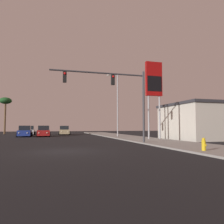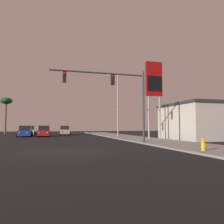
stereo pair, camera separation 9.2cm
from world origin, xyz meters
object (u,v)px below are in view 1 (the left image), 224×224
object	(u,v)px
car_white	(29,131)
palm_tree_far	(5,102)
car_blue	(25,132)
traffic_light_mast	(118,90)
street_lamp	(117,102)
car_tan	(64,131)
gas_station_sign	(154,83)
car_red	(44,132)
fire_hydrant	(204,144)

from	to	relation	value
car_white	palm_tree_far	distance (m)	9.67
car_blue	traffic_light_mast	world-z (taller)	traffic_light_mast
street_lamp	car_tan	bearing A→B (deg)	118.47
car_blue	gas_station_sign	distance (m)	20.74
car_blue	palm_tree_far	bearing A→B (deg)	-68.78
car_red	traffic_light_mast	bearing A→B (deg)	110.53
car_blue	street_lamp	bearing A→B (deg)	155.02
car_red	street_lamp	distance (m)	12.33
traffic_light_mast	palm_tree_far	xyz separation A→B (m)	(-14.65, 29.67, 1.63)
traffic_light_mast	street_lamp	bearing A→B (deg)	73.58
car_white	traffic_light_mast	xyz separation A→B (m)	(9.51, -23.74, 4.02)
street_lamp	car_red	bearing A→B (deg)	152.08
car_tan	street_lamp	distance (m)	14.67
traffic_light_mast	street_lamp	xyz separation A→B (m)	(3.43, 11.64, 0.33)
traffic_light_mast	street_lamp	world-z (taller)	street_lamp
car_blue	gas_station_sign	xyz separation A→B (m)	(15.35, -12.66, 5.86)
car_tan	street_lamp	size ratio (longest dim) A/B	0.48
car_red	car_blue	bearing A→B (deg)	-6.21
car_white	street_lamp	xyz separation A→B (m)	(12.94, -12.10, 4.36)
car_white	car_tan	world-z (taller)	same
traffic_light_mast	gas_station_sign	distance (m)	7.68
car_white	fire_hydrant	distance (m)	33.52
car_blue	gas_station_sign	size ratio (longest dim) A/B	0.48
palm_tree_far	car_red	bearing A→B (deg)	-58.00
car_red	gas_station_sign	distance (m)	18.64
car_red	palm_tree_far	xyz separation A→B (m)	(-7.89, 12.62, 5.66)
car_blue	fire_hydrant	bearing A→B (deg)	115.67
traffic_light_mast	street_lamp	distance (m)	12.14
street_lamp	gas_station_sign	distance (m)	7.58
traffic_light_mast	gas_station_sign	world-z (taller)	gas_station_sign
car_tan	palm_tree_far	distance (m)	13.95
traffic_light_mast	fire_hydrant	size ratio (longest dim) A/B	11.15
car_red	gas_station_sign	size ratio (longest dim) A/B	0.48
car_red	palm_tree_far	bearing A→B (deg)	-59.10
street_lamp	fire_hydrant	distance (m)	19.53
street_lamp	gas_station_sign	world-z (taller)	same
car_blue	car_tan	bearing A→B (deg)	-134.52
car_blue	palm_tree_far	size ratio (longest dim) A/B	0.58
gas_station_sign	fire_hydrant	bearing A→B (deg)	-103.11
car_blue	car_red	distance (m)	2.74
car_white	car_red	world-z (taller)	same
traffic_light_mast	street_lamp	size ratio (longest dim) A/B	0.94
car_blue	street_lamp	distance (m)	14.76
street_lamp	gas_station_sign	xyz separation A→B (m)	(2.42, -7.02, 1.50)
street_lamp	palm_tree_far	xyz separation A→B (m)	(-18.08, 18.02, 1.30)
street_lamp	fire_hydrant	world-z (taller)	street_lamp
fire_hydrant	palm_tree_far	distance (m)	41.44
car_red	palm_tree_far	distance (m)	15.93
street_lamp	palm_tree_far	bearing A→B (deg)	135.09
traffic_light_mast	car_tan	bearing A→B (deg)	97.72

